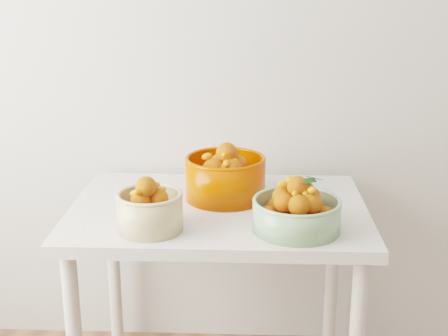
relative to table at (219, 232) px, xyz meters
The scene contains 4 objects.
table is the anchor object (origin of this frame).
bowl_cream 0.33m from the table, 133.15° to the right, with size 0.23×0.23×0.17m.
bowl_green 0.35m from the table, 38.03° to the right, with size 0.28×0.28×0.17m.
bowl_orange 0.19m from the table, 75.20° to the left, with size 0.31×0.31×0.20m.
Camera 1 is at (-0.28, -0.38, 1.51)m, focal length 50.00 mm.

